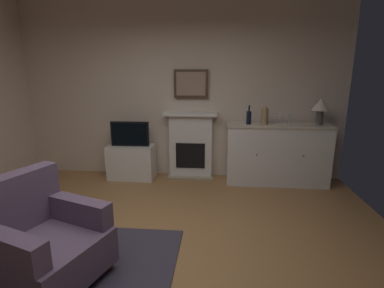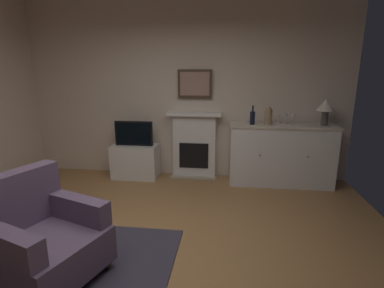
{
  "view_description": "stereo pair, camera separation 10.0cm",
  "coord_description": "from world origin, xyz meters",
  "px_view_note": "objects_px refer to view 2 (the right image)",
  "views": [
    {
      "loc": [
        0.64,
        -2.29,
        1.72
      ],
      "look_at": [
        0.37,
        0.63,
        1.0
      ],
      "focal_mm": 27.12,
      "sensor_mm": 36.0,
      "label": 1
    },
    {
      "loc": [
        0.74,
        -2.28,
        1.72
      ],
      "look_at": [
        0.37,
        0.63,
        1.0
      ],
      "focal_mm": 27.12,
      "sensor_mm": 36.0,
      "label": 2
    }
  ],
  "objects_px": {
    "wine_glass_center": "(286,117)",
    "table_lamp": "(326,107)",
    "armchair": "(41,238)",
    "tv_cabinet": "(136,161)",
    "vase_decorative": "(268,116)",
    "wine_glass_left": "(279,117)",
    "fireplace_unit": "(194,145)",
    "sideboard_cabinet": "(281,155)",
    "tv_set": "(134,133)",
    "wine_glass_right": "(293,117)",
    "framed_picture": "(195,84)",
    "wine_bottle": "(252,118)"
  },
  "relations": [
    {
      "from": "table_lamp",
      "to": "armchair",
      "type": "height_order",
      "value": "table_lamp"
    },
    {
      "from": "armchair",
      "to": "vase_decorative",
      "type": "bearing_deg",
      "value": 49.02
    },
    {
      "from": "table_lamp",
      "to": "wine_glass_center",
      "type": "relative_size",
      "value": 2.42
    },
    {
      "from": "vase_decorative",
      "to": "tv_set",
      "type": "height_order",
      "value": "vase_decorative"
    },
    {
      "from": "framed_picture",
      "to": "sideboard_cabinet",
      "type": "bearing_deg",
      "value": -9.16
    },
    {
      "from": "framed_picture",
      "to": "wine_bottle",
      "type": "bearing_deg",
      "value": -16.63
    },
    {
      "from": "wine_bottle",
      "to": "wine_glass_center",
      "type": "distance_m",
      "value": 0.5
    },
    {
      "from": "tv_set",
      "to": "armchair",
      "type": "height_order",
      "value": "tv_set"
    },
    {
      "from": "vase_decorative",
      "to": "tv_set",
      "type": "bearing_deg",
      "value": 178.87
    },
    {
      "from": "wine_glass_center",
      "to": "tv_cabinet",
      "type": "distance_m",
      "value": 2.52
    },
    {
      "from": "wine_glass_left",
      "to": "armchair",
      "type": "bearing_deg",
      "value": -132.75
    },
    {
      "from": "wine_glass_center",
      "to": "vase_decorative",
      "type": "relative_size",
      "value": 0.59
    },
    {
      "from": "wine_bottle",
      "to": "wine_glass_right",
      "type": "distance_m",
      "value": 0.61
    },
    {
      "from": "framed_picture",
      "to": "wine_bottle",
      "type": "distance_m",
      "value": 1.07
    },
    {
      "from": "tv_cabinet",
      "to": "vase_decorative",
      "type": "bearing_deg",
      "value": -1.76
    },
    {
      "from": "fireplace_unit",
      "to": "tv_set",
      "type": "distance_m",
      "value": 1.01
    },
    {
      "from": "fireplace_unit",
      "to": "armchair",
      "type": "distance_m",
      "value": 2.85
    },
    {
      "from": "sideboard_cabinet",
      "to": "tv_set",
      "type": "relative_size",
      "value": 2.56
    },
    {
      "from": "tv_set",
      "to": "armchair",
      "type": "distance_m",
      "value": 2.52
    },
    {
      "from": "table_lamp",
      "to": "sideboard_cabinet",
      "type": "bearing_deg",
      "value": -180.0
    },
    {
      "from": "wine_glass_center",
      "to": "table_lamp",
      "type": "bearing_deg",
      "value": -1.38
    },
    {
      "from": "table_lamp",
      "to": "tv_set",
      "type": "relative_size",
      "value": 0.65
    },
    {
      "from": "framed_picture",
      "to": "wine_glass_right",
      "type": "xyz_separation_m",
      "value": [
        1.52,
        -0.22,
        -0.47
      ]
    },
    {
      "from": "framed_picture",
      "to": "wine_bottle",
      "type": "xyz_separation_m",
      "value": [
        0.91,
        -0.27,
        -0.49
      ]
    },
    {
      "from": "tv_cabinet",
      "to": "tv_set",
      "type": "height_order",
      "value": "tv_set"
    },
    {
      "from": "fireplace_unit",
      "to": "vase_decorative",
      "type": "height_order",
      "value": "vase_decorative"
    },
    {
      "from": "tv_cabinet",
      "to": "armchair",
      "type": "bearing_deg",
      "value": -90.08
    },
    {
      "from": "framed_picture",
      "to": "sideboard_cabinet",
      "type": "distance_m",
      "value": 1.76
    },
    {
      "from": "framed_picture",
      "to": "table_lamp",
      "type": "bearing_deg",
      "value": -6.44
    },
    {
      "from": "wine_glass_center",
      "to": "wine_glass_right",
      "type": "xyz_separation_m",
      "value": [
        0.11,
        -0.01,
        0.0
      ]
    },
    {
      "from": "fireplace_unit",
      "to": "wine_bottle",
      "type": "relative_size",
      "value": 3.79
    },
    {
      "from": "tv_cabinet",
      "to": "armchair",
      "type": "distance_m",
      "value": 2.51
    },
    {
      "from": "framed_picture",
      "to": "armchair",
      "type": "bearing_deg",
      "value": -109.8
    },
    {
      "from": "wine_glass_center",
      "to": "wine_glass_right",
      "type": "height_order",
      "value": "same"
    },
    {
      "from": "framed_picture",
      "to": "armchair",
      "type": "height_order",
      "value": "framed_picture"
    },
    {
      "from": "fireplace_unit",
      "to": "sideboard_cabinet",
      "type": "height_order",
      "value": "fireplace_unit"
    },
    {
      "from": "fireplace_unit",
      "to": "vase_decorative",
      "type": "relative_size",
      "value": 3.91
    },
    {
      "from": "wine_bottle",
      "to": "wine_glass_center",
      "type": "bearing_deg",
      "value": 7.24
    },
    {
      "from": "fireplace_unit",
      "to": "table_lamp",
      "type": "height_order",
      "value": "table_lamp"
    },
    {
      "from": "wine_glass_left",
      "to": "wine_glass_center",
      "type": "xyz_separation_m",
      "value": [
        0.11,
        0.04,
        0.0
      ]
    },
    {
      "from": "fireplace_unit",
      "to": "table_lamp",
      "type": "xyz_separation_m",
      "value": [
        1.97,
        -0.18,
        0.69
      ]
    },
    {
      "from": "wine_glass_right",
      "to": "tv_cabinet",
      "type": "relative_size",
      "value": 0.22
    },
    {
      "from": "wine_glass_center",
      "to": "tv_set",
      "type": "xyz_separation_m",
      "value": [
        -2.39,
        -0.02,
        -0.32
      ]
    },
    {
      "from": "sideboard_cabinet",
      "to": "wine_glass_right",
      "type": "bearing_deg",
      "value": 0.96
    },
    {
      "from": "wine_glass_right",
      "to": "tv_set",
      "type": "distance_m",
      "value": 2.52
    },
    {
      "from": "vase_decorative",
      "to": "tv_set",
      "type": "relative_size",
      "value": 0.45
    },
    {
      "from": "table_lamp",
      "to": "vase_decorative",
      "type": "height_order",
      "value": "table_lamp"
    },
    {
      "from": "fireplace_unit",
      "to": "wine_bottle",
      "type": "bearing_deg",
      "value": -13.99
    },
    {
      "from": "wine_glass_left",
      "to": "armchair",
      "type": "xyz_separation_m",
      "value": [
        -2.28,
        -2.47,
        -0.7
      ]
    },
    {
      "from": "wine_glass_left",
      "to": "tv_set",
      "type": "bearing_deg",
      "value": 179.48
    }
  ]
}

